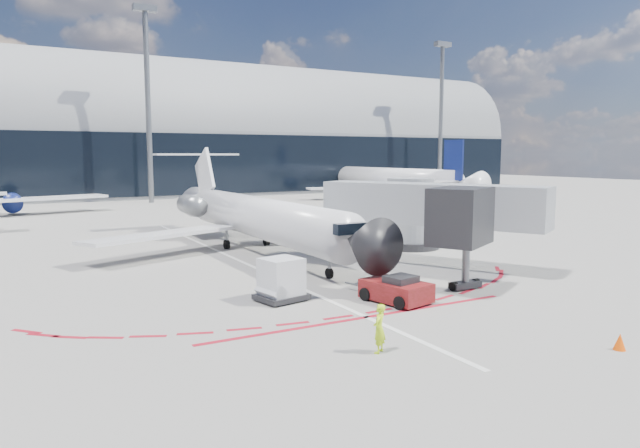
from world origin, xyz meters
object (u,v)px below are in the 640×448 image
uld_container (281,280)px  pushback_tug (396,290)px  ramp_worker (379,328)px  regional_jet (254,216)px

uld_container → pushback_tug: bearing=-42.6°
pushback_tug → ramp_worker: 6.62m
pushback_tug → uld_container: bearing=136.6°
uld_container → regional_jet: bearing=60.9°
regional_jet → uld_container: size_ratio=12.03×
regional_jet → pushback_tug: (0.20, -15.67, -1.81)m
regional_jet → ramp_worker: 21.11m
pushback_tug → uld_container: 5.05m
regional_jet → pushback_tug: 15.77m
regional_jet → uld_container: bearing=-107.5°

